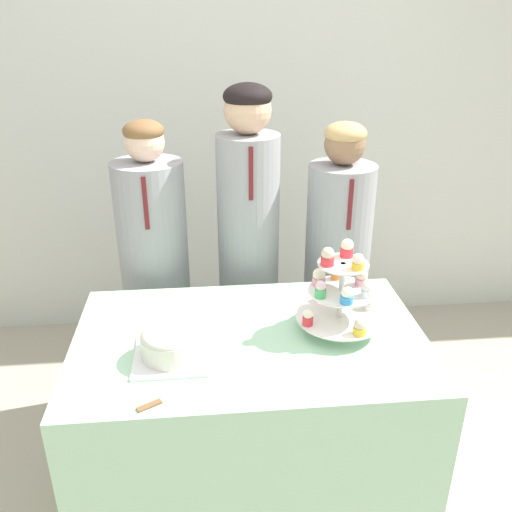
{
  "coord_description": "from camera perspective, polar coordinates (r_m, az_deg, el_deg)",
  "views": [
    {
      "loc": [
        -0.14,
        -1.22,
        1.82
      ],
      "look_at": [
        0.03,
        0.43,
        1.07
      ],
      "focal_mm": 38.0,
      "sensor_mm": 36.0,
      "label": 1
    }
  ],
  "objects": [
    {
      "name": "cake_knife",
      "position": [
        1.67,
        -9.71,
        -14.73
      ],
      "size": [
        0.23,
        0.14,
        0.01
      ],
      "rotation": [
        0.0,
        0.0,
        0.5
      ],
      "color": "silver",
      "rests_on": "table"
    },
    {
      "name": "student_2",
      "position": [
        2.59,
        8.38,
        -2.43
      ],
      "size": [
        0.3,
        0.3,
        1.4
      ],
      "color": "#939399",
      "rests_on": "ground_plane"
    },
    {
      "name": "student_1",
      "position": [
        2.48,
        -0.78,
        -0.78
      ],
      "size": [
        0.27,
        0.28,
        1.56
      ],
      "color": "#939399",
      "rests_on": "ground_plane"
    },
    {
      "name": "table",
      "position": [
        2.16,
        -0.6,
        -17.11
      ],
      "size": [
        1.24,
        0.78,
        0.77
      ],
      "color": "#A8DBB2",
      "rests_on": "ground_plane"
    },
    {
      "name": "cupcake_stand",
      "position": [
        1.91,
        8.99,
        -3.66
      ],
      "size": [
        0.31,
        0.31,
        0.33
      ],
      "color": "silver",
      "rests_on": "table"
    },
    {
      "name": "round_cake",
      "position": [
        1.81,
        -9.05,
        -8.93
      ],
      "size": [
        0.24,
        0.24,
        0.12
      ],
      "color": "white",
      "rests_on": "table"
    },
    {
      "name": "student_0",
      "position": [
        2.53,
        -10.41,
        -3.12
      ],
      "size": [
        0.31,
        0.31,
        1.42
      ],
      "color": "#939399",
      "rests_on": "ground_plane"
    },
    {
      "name": "wall_back",
      "position": [
        3.12,
        -3.17,
        15.82
      ],
      "size": [
        9.0,
        0.06,
        2.7
      ],
      "color": "silver",
      "rests_on": "ground_plane"
    }
  ]
}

